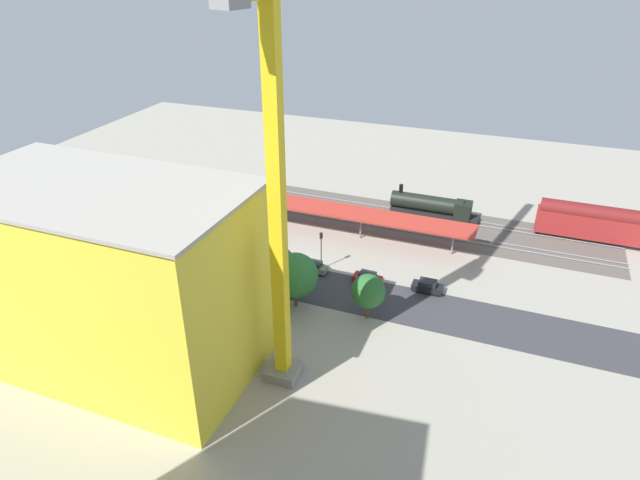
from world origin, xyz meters
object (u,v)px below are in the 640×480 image
Objects in this scene: platform_canopy_near at (277,201)px; locomotive at (435,207)px; parked_car_5 at (163,240)px; parked_car_0 at (427,287)px; parked_car_1 at (367,279)px; parked_car_7 at (79,224)px; parked_car_2 at (314,267)px; parked_car_4 at (209,248)px; parked_car_3 at (258,255)px; street_tree_2 at (253,261)px; street_tree_0 at (368,291)px; box_truck_0 at (229,298)px; parked_car_6 at (121,230)px; construction_building at (110,280)px; street_tree_3 at (296,275)px; tower_crane at (294,162)px; passenger_coach at (596,222)px; freight_coach_far at (204,183)px; traffic_light at (321,245)px; box_truck_1 at (239,291)px; street_tree_1 at (275,267)px.

platform_canopy_near is 4.30× the size of locomotive.
parked_car_5 is at bearing 43.14° from platform_canopy_near.
parked_car_1 reaches higher than parked_car_0.
platform_canopy_near is at bearing -156.74° from parked_car_7.
parked_car_2 is 0.89× the size of parked_car_4.
street_tree_2 reaches higher than parked_car_3.
street_tree_0 is at bearing 85.24° from locomotive.
box_truck_0 is at bearing 99.93° from platform_canopy_near.
platform_canopy_near is 26.49m from parked_car_6.
street_tree_0 reaches higher than platform_canopy_near.
box_truck_0 is (-18.88, 12.45, 1.06)m from parked_car_5.
construction_building reaches higher than street_tree_3.
parked_car_1 is 0.48× the size of box_truck_0.
tower_crane is at bearing 153.93° from parked_car_6.
construction_building is at bearing 43.69° from passenger_coach.
freight_coach_far is 34.64m from parked_car_2.
construction_building is at bearing 63.37° from street_tree_2.
passenger_coach is at bearing -138.30° from street_tree_3.
parked_car_0 is 0.11× the size of tower_crane.
street_tree_2 reaches higher than street_tree_3.
parked_car_7 is 54.10m from street_tree_0.
parked_car_0 is at bearing 47.47° from passenger_coach.
parked_car_1 reaches higher than parked_car_4.
tower_crane is 6.71× the size of traffic_light.
freight_coach_far is 0.60× the size of construction_building.
tower_crane is at bearing 145.12° from box_truck_1.
tower_crane is (-19.44, -6.29, 13.90)m from construction_building.
parked_car_4 is 27.59m from construction_building.
street_tree_0 is 0.77× the size of street_tree_2.
parked_car_5 is at bearing -28.46° from box_truck_1.
street_tree_3 reaches higher than freight_coach_far.
street_tree_1 is 3.06m from street_tree_2.
locomotive is 1.70× the size of box_truck_1.
parked_car_6 is at bearing -0.75° from parked_car_1.
street_tree_1 is at bearing -131.05° from box_truck_0.
parked_car_7 is at bearing 0.60° from parked_car_2.
parked_car_2 is (8.35, -0.39, -0.04)m from parked_car_1.
platform_canopy_near reaches higher than parked_car_6.
parked_car_5 is at bearing -31.03° from tower_crane.
construction_building is 17.00m from box_truck_0.
parked_car_0 is 26.05m from box_truck_1.
parked_car_0 is at bearing -179.59° from parked_car_6.
street_tree_1 is 0.97× the size of street_tree_3.
box_truck_0 is at bearing 61.72° from locomotive.
locomotive is 0.50× the size of construction_building.
construction_building is 19.76m from street_tree_2.
parked_car_5 is 0.95× the size of parked_car_7.
construction_building is at bearing 40.58° from parked_car_0.
parked_car_7 is 0.49× the size of box_truck_1.
locomotive reaches higher than parked_car_7.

